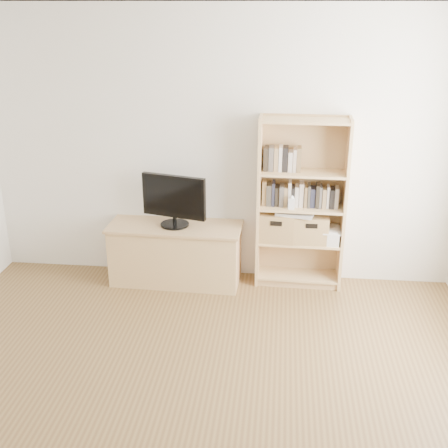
# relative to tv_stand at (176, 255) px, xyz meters

# --- Properties ---
(back_wall) EXTENTS (4.50, 0.02, 2.60)m
(back_wall) POSITION_rel_tv_stand_xyz_m (0.42, 0.23, 1.02)
(back_wall) COLOR white
(back_wall) RESTS_ON floor
(ceiling) EXTENTS (4.50, 5.00, 0.01)m
(ceiling) POSITION_rel_tv_stand_xyz_m (0.42, -2.27, 2.32)
(ceiling) COLOR white
(ceiling) RESTS_ON back_wall
(tv_stand) EXTENTS (1.26, 0.51, 0.57)m
(tv_stand) POSITION_rel_tv_stand_xyz_m (0.00, 0.00, 0.00)
(tv_stand) COLOR tan
(tv_stand) RESTS_ON floor
(bookshelf) EXTENTS (0.83, 0.31, 1.64)m
(bookshelf) POSITION_rel_tv_stand_xyz_m (1.20, 0.09, 0.54)
(bookshelf) COLOR tan
(bookshelf) RESTS_ON floor
(television) EXTENTS (0.63, 0.21, 0.50)m
(television) POSITION_rel_tv_stand_xyz_m (-0.00, 0.00, 0.56)
(television) COLOR black
(television) RESTS_ON tv_stand
(books_row_mid) EXTENTS (0.87, 0.19, 0.23)m
(books_row_mid) POSITION_rel_tv_stand_xyz_m (1.20, 0.10, 0.64)
(books_row_mid) COLOR brown
(books_row_mid) RESTS_ON bookshelf
(books_row_upper) EXTENTS (0.35, 0.14, 0.18)m
(books_row_upper) POSITION_rel_tv_stand_xyz_m (1.01, 0.11, 0.95)
(books_row_upper) COLOR brown
(books_row_upper) RESTS_ON bookshelf
(baby_monitor) EXTENTS (0.06, 0.04, 0.11)m
(baby_monitor) POSITION_rel_tv_stand_xyz_m (1.10, -0.00, 0.57)
(baby_monitor) COLOR white
(baby_monitor) RESTS_ON bookshelf
(basket_left) EXTENTS (0.35, 0.29, 0.28)m
(basket_left) POSITION_rel_tv_stand_xyz_m (0.98, 0.09, 0.31)
(basket_left) COLOR #A07F48
(basket_left) RESTS_ON bookshelf
(basket_right) EXTENTS (0.32, 0.27, 0.27)m
(basket_right) POSITION_rel_tv_stand_xyz_m (1.30, 0.08, 0.31)
(basket_right) COLOR #A07F48
(basket_right) RESTS_ON bookshelf
(laptop) EXTENTS (0.39, 0.31, 0.03)m
(laptop) POSITION_rel_tv_stand_xyz_m (1.15, 0.07, 0.46)
(laptop) COLOR silver
(laptop) RESTS_ON basket_left
(magazine_stack) EXTENTS (0.20, 0.27, 0.12)m
(magazine_stack) POSITION_rel_tv_stand_xyz_m (1.48, 0.08, 0.23)
(magazine_stack) COLOR beige
(magazine_stack) RESTS_ON bookshelf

